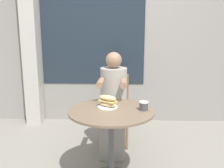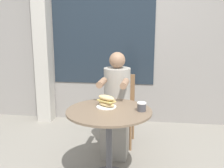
# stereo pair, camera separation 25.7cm
# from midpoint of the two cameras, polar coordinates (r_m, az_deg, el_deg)

# --- Properties ---
(storefront_wall) EXTENTS (8.00, 0.09, 2.80)m
(storefront_wall) POSITION_cam_midpoint_polar(r_m,az_deg,el_deg) (3.99, -1.26, 11.56)
(storefront_wall) COLOR gray
(storefront_wall) RESTS_ON ground_plane
(lattice_pillar) EXTENTS (0.22, 0.22, 2.40)m
(lattice_pillar) POSITION_cam_midpoint_polar(r_m,az_deg,el_deg) (4.08, -19.03, 8.09)
(lattice_pillar) COLOR #B2ADA3
(lattice_pillar) RESTS_ON ground_plane
(cafe_table) EXTENTS (0.79, 0.79, 0.72)m
(cafe_table) POSITION_cam_midpoint_polar(r_m,az_deg,el_deg) (2.48, -3.16, -9.81)
(cafe_table) COLOR brown
(cafe_table) RESTS_ON ground_plane
(diner_chair) EXTENTS (0.39, 0.39, 0.87)m
(diner_chair) POSITION_cam_midpoint_polar(r_m,az_deg,el_deg) (3.34, -1.65, -3.97)
(diner_chair) COLOR brown
(diner_chair) RESTS_ON ground_plane
(seated_diner) EXTENTS (0.32, 0.55, 1.19)m
(seated_diner) POSITION_cam_midpoint_polar(r_m,az_deg,el_deg) (3.01, -2.13, -5.76)
(seated_diner) COLOR gray
(seated_diner) RESTS_ON ground_plane
(sandwich_on_plate) EXTENTS (0.20, 0.19, 0.12)m
(sandwich_on_plate) POSITION_cam_midpoint_polar(r_m,az_deg,el_deg) (2.49, -3.91, -3.94)
(sandwich_on_plate) COLOR white
(sandwich_on_plate) RESTS_ON cafe_table
(drink_cup) EXTENTS (0.08, 0.08, 0.08)m
(drink_cup) POSITION_cam_midpoint_polar(r_m,az_deg,el_deg) (2.41, 3.90, -4.79)
(drink_cup) COLOR #424247
(drink_cup) RESTS_ON cafe_table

